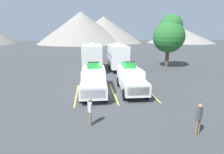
# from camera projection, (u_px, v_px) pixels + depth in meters

# --- Properties ---
(ground_plane) EXTENTS (240.00, 240.00, 0.00)m
(ground_plane) POSITION_uv_depth(u_px,v_px,m) (113.00, 92.00, 15.66)
(ground_plane) COLOR #3F4244
(pickup_truck_a) EXTENTS (2.40, 5.91, 2.60)m
(pickup_truck_a) POSITION_uv_depth(u_px,v_px,m) (94.00, 79.00, 15.30)
(pickup_truck_a) COLOR white
(pickup_truck_a) RESTS_ON ground
(pickup_truck_b) EXTENTS (2.25, 5.56, 2.59)m
(pickup_truck_b) POSITION_uv_depth(u_px,v_px,m) (131.00, 78.00, 15.60)
(pickup_truck_b) COLOR white
(pickup_truck_b) RESTS_ON ground
(lot_stripe_a) EXTENTS (0.12, 5.50, 0.01)m
(lot_stripe_a) POSITION_uv_depth(u_px,v_px,m) (76.00, 95.00, 14.93)
(lot_stripe_a) COLOR gold
(lot_stripe_a) RESTS_ON ground
(lot_stripe_b) EXTENTS (0.12, 5.50, 0.01)m
(lot_stripe_b) POSITION_uv_depth(u_px,v_px,m) (114.00, 93.00, 15.35)
(lot_stripe_b) COLOR gold
(lot_stripe_b) RESTS_ON ground
(lot_stripe_c) EXTENTS (0.12, 5.50, 0.01)m
(lot_stripe_c) POSITION_uv_depth(u_px,v_px,m) (149.00, 91.00, 15.77)
(lot_stripe_c) COLOR gold
(lot_stripe_c) RESTS_ON ground
(camper_trailer_a) EXTENTS (2.81, 7.27, 3.84)m
(camper_trailer_a) POSITION_uv_depth(u_px,v_px,m) (92.00, 56.00, 24.39)
(camper_trailer_a) COLOR silver
(camper_trailer_a) RESTS_ON ground
(camper_trailer_b) EXTENTS (2.60, 8.37, 3.75)m
(camper_trailer_b) POSITION_uv_depth(u_px,v_px,m) (117.00, 55.00, 25.30)
(camper_trailer_b) COLOR white
(camper_trailer_b) RESTS_ON ground
(person_a) EXTENTS (0.24, 0.35, 1.63)m
(person_a) POSITION_uv_depth(u_px,v_px,m) (90.00, 110.00, 9.76)
(person_a) COLOR #726047
(person_a) RESTS_ON ground
(person_b) EXTENTS (0.36, 0.28, 1.73)m
(person_b) POSITION_uv_depth(u_px,v_px,m) (199.00, 117.00, 8.77)
(person_b) COLOR #726047
(person_b) RESTS_ON ground
(tree_a) EXTENTS (4.72, 4.72, 7.89)m
(tree_a) POSITION_uv_depth(u_px,v_px,m) (169.00, 34.00, 26.21)
(tree_a) COLOR brown
(tree_a) RESTS_ON ground
(mountain_ridge) EXTENTS (133.99, 48.91, 15.59)m
(mountain_ridge) POSITION_uv_depth(u_px,v_px,m) (87.00, 30.00, 90.38)
(mountain_ridge) COLOR gray
(mountain_ridge) RESTS_ON ground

